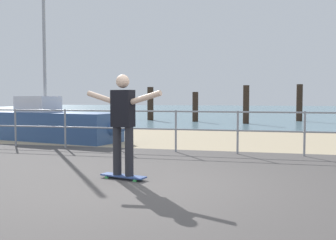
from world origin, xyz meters
TOP-DOWN VIEW (x-y plane):
  - ground_plane at (0.00, -1.00)m, footprint 24.00×10.00m
  - beach_strip at (0.00, 7.00)m, footprint 24.00×6.00m
  - sea_surface at (0.00, 35.00)m, footprint 72.00×50.00m
  - railing_fence at (-0.52, 3.60)m, footprint 12.09×0.05m
  - sailboat at (-4.70, 5.21)m, footprint 5.07×2.29m
  - skateboard at (-0.63, 0.23)m, footprint 0.82×0.40m
  - skateboarder at (-0.63, 0.23)m, footprint 1.42×0.46m
  - groyne_post_0 at (-5.04, 16.54)m, footprint 0.36×0.36m
  - groyne_post_1 at (-2.21, 15.80)m, footprint 0.32×0.32m
  - groyne_post_2 at (0.62, 14.73)m, footprint 0.31×0.31m
  - groyne_post_3 at (3.46, 17.66)m, footprint 0.34×0.34m

SIDE VIEW (x-z plane):
  - ground_plane at x=0.00m, z-range -0.02..0.02m
  - beach_strip at x=0.00m, z-range -0.02..0.02m
  - sea_surface at x=0.00m, z-range -0.02..0.02m
  - skateboard at x=-0.63m, z-range 0.03..0.11m
  - sailboat at x=-4.70m, z-range -2.09..3.13m
  - railing_fence at x=-0.52m, z-range 0.17..1.22m
  - groyne_post_1 at x=-2.21m, z-range 0.00..1.67m
  - groyne_post_0 at x=-5.04m, z-range 0.00..1.98m
  - groyne_post_2 at x=0.62m, z-range 0.00..1.99m
  - skateboarder at x=-0.63m, z-range 0.19..1.84m
  - groyne_post_3 at x=3.46m, z-range 0.00..2.11m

